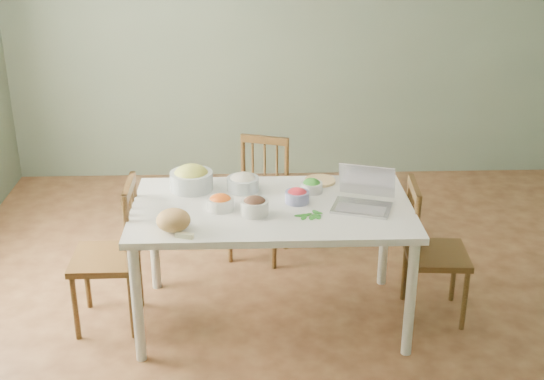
{
  "coord_description": "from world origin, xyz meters",
  "views": [
    {
      "loc": [
        -0.38,
        -3.87,
        2.52
      ],
      "look_at": [
        -0.24,
        0.01,
        0.88
      ],
      "focal_mm": 47.6,
      "sensor_mm": 36.0,
      "label": 1
    }
  ],
  "objects_px": {
    "bread_boule": "(173,220)",
    "bowl_squash": "(191,178)",
    "dining_table": "(272,263)",
    "chair_left": "(105,255)",
    "laptop": "(362,191)",
    "chair_far": "(258,201)",
    "chair_right": "(437,252)"
  },
  "relations": [
    {
      "from": "dining_table",
      "to": "laptop",
      "type": "relative_size",
      "value": 4.96
    },
    {
      "from": "bread_boule",
      "to": "bowl_squash",
      "type": "bearing_deg",
      "value": 84.01
    },
    {
      "from": "bowl_squash",
      "to": "chair_far",
      "type": "bearing_deg",
      "value": 53.77
    },
    {
      "from": "dining_table",
      "to": "chair_left",
      "type": "xyz_separation_m",
      "value": [
        -1.01,
        -0.01,
        0.08
      ]
    },
    {
      "from": "dining_table",
      "to": "chair_left",
      "type": "bearing_deg",
      "value": -179.71
    },
    {
      "from": "chair_far",
      "to": "chair_right",
      "type": "bearing_deg",
      "value": -19.19
    },
    {
      "from": "dining_table",
      "to": "laptop",
      "type": "xyz_separation_m",
      "value": [
        0.52,
        -0.07,
        0.5
      ]
    },
    {
      "from": "chair_right",
      "to": "laptop",
      "type": "xyz_separation_m",
      "value": [
        -0.5,
        -0.08,
        0.45
      ]
    },
    {
      "from": "chair_far",
      "to": "bread_boule",
      "type": "xyz_separation_m",
      "value": [
        -0.48,
        -1.16,
        0.4
      ]
    },
    {
      "from": "bowl_squash",
      "to": "laptop",
      "type": "distance_m",
      "value": 1.07
    },
    {
      "from": "chair_right",
      "to": "bread_boule",
      "type": "xyz_separation_m",
      "value": [
        -1.57,
        -0.32,
        0.39
      ]
    },
    {
      "from": "bread_boule",
      "to": "dining_table",
      "type": "bearing_deg",
      "value": 29.48
    },
    {
      "from": "dining_table",
      "to": "chair_right",
      "type": "height_order",
      "value": "chair_right"
    },
    {
      "from": "bread_boule",
      "to": "bowl_squash",
      "type": "distance_m",
      "value": 0.58
    },
    {
      "from": "bread_boule",
      "to": "laptop",
      "type": "distance_m",
      "value": 1.1
    },
    {
      "from": "dining_table",
      "to": "chair_left",
      "type": "relative_size",
      "value": 1.77
    },
    {
      "from": "chair_left",
      "to": "chair_right",
      "type": "height_order",
      "value": "chair_left"
    },
    {
      "from": "dining_table",
      "to": "bowl_squash",
      "type": "distance_m",
      "value": 0.73
    },
    {
      "from": "chair_left",
      "to": "bread_boule",
      "type": "relative_size",
      "value": 4.96
    },
    {
      "from": "dining_table",
      "to": "chair_far",
      "type": "relative_size",
      "value": 1.9
    },
    {
      "from": "dining_table",
      "to": "bowl_squash",
      "type": "bearing_deg",
      "value": 151.28
    },
    {
      "from": "chair_far",
      "to": "chair_right",
      "type": "height_order",
      "value": "chair_right"
    },
    {
      "from": "chair_far",
      "to": "bread_boule",
      "type": "bearing_deg",
      "value": -94.35
    },
    {
      "from": "chair_right",
      "to": "laptop",
      "type": "relative_size",
      "value": 2.66
    },
    {
      "from": "chair_right",
      "to": "bowl_squash",
      "type": "height_order",
      "value": "bowl_squash"
    },
    {
      "from": "chair_right",
      "to": "bowl_squash",
      "type": "relative_size",
      "value": 3.35
    },
    {
      "from": "bread_boule",
      "to": "bowl_squash",
      "type": "xyz_separation_m",
      "value": [
        0.06,
        0.58,
        0.02
      ]
    },
    {
      "from": "chair_far",
      "to": "chair_left",
      "type": "distance_m",
      "value": 1.27
    },
    {
      "from": "laptop",
      "to": "bowl_squash",
      "type": "bearing_deg",
      "value": -179.72
    },
    {
      "from": "chair_far",
      "to": "laptop",
      "type": "bearing_deg",
      "value": -38.73
    },
    {
      "from": "dining_table",
      "to": "chair_far",
      "type": "height_order",
      "value": "chair_far"
    },
    {
      "from": "chair_far",
      "to": "chair_left",
      "type": "relative_size",
      "value": 0.93
    }
  ]
}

